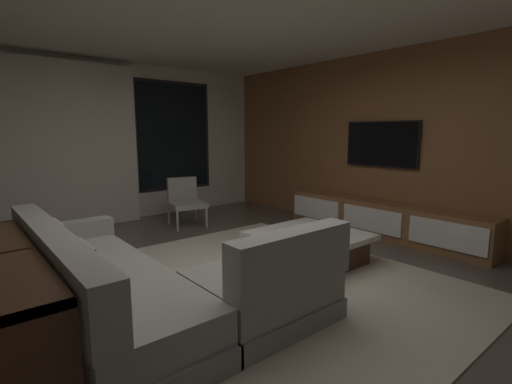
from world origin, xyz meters
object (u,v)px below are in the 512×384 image
(coffee_table, at_px, (309,247))
(book_stack_on_coffee_table, at_px, (311,234))
(media_console, at_px, (382,220))
(console_table_behind_couch, at_px, (6,300))
(accent_chair_near_window, at_px, (185,199))
(mounted_tv, at_px, (381,144))
(sectional_couch, at_px, (145,287))

(coffee_table, xyz_separation_m, book_stack_on_coffee_table, (-0.08, -0.10, 0.19))
(media_console, relative_size, console_table_behind_couch, 1.48)
(coffee_table, relative_size, accent_chair_near_window, 1.49)
(media_console, xyz_separation_m, mounted_tv, (0.18, 0.20, 1.10))
(book_stack_on_coffee_table, distance_m, media_console, 1.72)
(coffee_table, bearing_deg, media_console, 1.30)
(accent_chair_near_window, bearing_deg, coffee_table, -85.13)
(console_table_behind_couch, bearing_deg, coffee_table, -0.87)
(book_stack_on_coffee_table, height_order, accent_chair_near_window, accent_chair_near_window)
(media_console, bearing_deg, sectional_couch, -178.08)
(coffee_table, bearing_deg, book_stack_on_coffee_table, -130.24)
(media_console, height_order, mounted_tv, mounted_tv)
(console_table_behind_couch, bearing_deg, sectional_couch, -8.16)
(book_stack_on_coffee_table, bearing_deg, media_console, 4.43)
(coffee_table, height_order, media_console, media_console)
(book_stack_on_coffee_table, height_order, media_console, media_console)
(media_console, distance_m, mounted_tv, 1.13)
(sectional_couch, distance_m, book_stack_on_coffee_table, 1.97)
(coffee_table, relative_size, media_console, 0.37)
(accent_chair_near_window, bearing_deg, media_console, -53.52)
(sectional_couch, xyz_separation_m, coffee_table, (2.04, 0.09, -0.10))
(book_stack_on_coffee_table, height_order, console_table_behind_couch, console_table_behind_couch)
(sectional_couch, height_order, book_stack_on_coffee_table, sectional_couch)
(book_stack_on_coffee_table, xyz_separation_m, console_table_behind_couch, (-2.88, 0.14, 0.03))
(coffee_table, distance_m, book_stack_on_coffee_table, 0.23)
(coffee_table, distance_m, media_console, 1.63)
(coffee_table, xyz_separation_m, media_console, (1.63, 0.04, 0.06))
(coffee_table, bearing_deg, console_table_behind_couch, 179.13)
(book_stack_on_coffee_table, relative_size, accent_chair_near_window, 0.35)
(book_stack_on_coffee_table, bearing_deg, console_table_behind_couch, 177.20)
(accent_chair_near_window, distance_m, console_table_behind_couch, 3.70)
(media_console, bearing_deg, accent_chair_near_window, 126.48)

